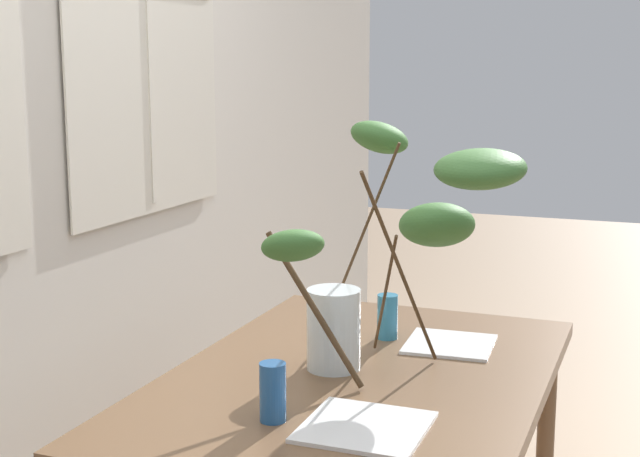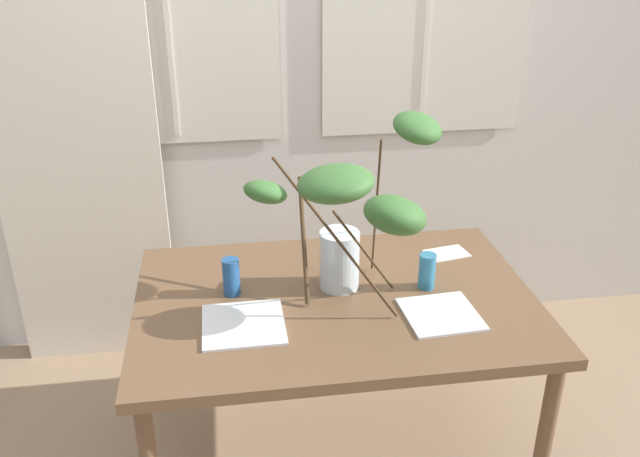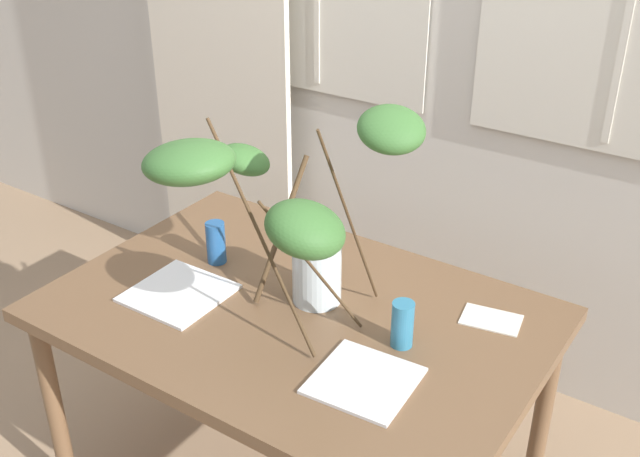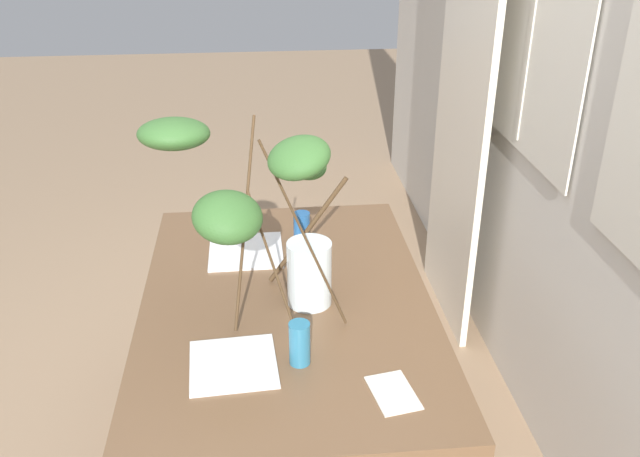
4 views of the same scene
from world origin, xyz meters
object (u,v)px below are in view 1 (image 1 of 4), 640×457
Objects in this scene: plate_square_left at (365,427)px; drinking_glass_blue_left at (273,392)px; plate_square_right at (450,344)px; vase_with_branches at (393,239)px; drinking_glass_blue_right at (387,317)px; dining_table at (357,400)px.

drinking_glass_blue_left is at bearing 98.14° from plate_square_left.
plate_square_right is at bearing -3.11° from plate_square_left.
vase_with_branches reaches higher than drinking_glass_blue_left.
vase_with_branches is 0.43m from drinking_glass_blue_right.
vase_with_branches reaches higher than drinking_glass_blue_right.
vase_with_branches reaches higher than plate_square_left.
plate_square_left is (-0.67, -0.15, -0.06)m from drinking_glass_blue_right.
dining_table is 0.44m from vase_with_branches.
drinking_glass_blue_right is 0.69m from plate_square_left.
drinking_glass_blue_left is (-0.36, 0.08, 0.14)m from dining_table.
plate_square_left and plate_square_right have the same top height.
plate_square_right is (0.29, -0.09, -0.36)m from vase_with_branches.
dining_table is 5.21× the size of plate_square_left.
vase_with_branches is 2.55× the size of plate_square_left.
dining_table is at bearing -176.39° from drinking_glass_blue_right.
plate_square_right is (0.69, -0.25, -0.06)m from drinking_glass_blue_left.
plate_square_left reaches higher than dining_table.
vase_with_branches is at bearing -21.14° from drinking_glass_blue_left.
vase_with_branches is at bearing 162.66° from plate_square_right.
drinking_glass_blue_right reaches higher than plate_square_left.
drinking_glass_blue_left is 0.22m from plate_square_left.
dining_table is 0.39m from drinking_glass_blue_left.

